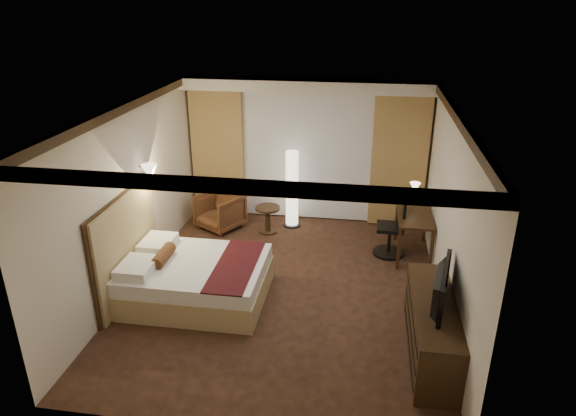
% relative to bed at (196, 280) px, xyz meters
% --- Properties ---
extents(floor, '(4.50, 5.50, 0.01)m').
position_rel_bed_xyz_m(floor, '(1.20, 0.41, -0.29)').
color(floor, black).
rests_on(floor, ground).
extents(ceiling, '(4.50, 5.50, 0.01)m').
position_rel_bed_xyz_m(ceiling, '(1.20, 0.41, 2.41)').
color(ceiling, white).
rests_on(ceiling, back_wall).
extents(back_wall, '(4.50, 0.02, 2.70)m').
position_rel_bed_xyz_m(back_wall, '(1.20, 3.16, 1.06)').
color(back_wall, silver).
rests_on(back_wall, floor).
extents(left_wall, '(0.02, 5.50, 2.70)m').
position_rel_bed_xyz_m(left_wall, '(-1.05, 0.41, 1.06)').
color(left_wall, silver).
rests_on(left_wall, floor).
extents(right_wall, '(0.02, 5.50, 2.70)m').
position_rel_bed_xyz_m(right_wall, '(3.45, 0.41, 1.06)').
color(right_wall, silver).
rests_on(right_wall, floor).
extents(crown_molding, '(4.50, 5.50, 0.12)m').
position_rel_bed_xyz_m(crown_molding, '(1.20, 0.41, 2.35)').
color(crown_molding, black).
rests_on(crown_molding, ceiling).
extents(soffit, '(4.50, 0.50, 0.20)m').
position_rel_bed_xyz_m(soffit, '(1.20, 2.91, 2.31)').
color(soffit, white).
rests_on(soffit, ceiling).
extents(curtain_sheer, '(2.48, 0.04, 2.45)m').
position_rel_bed_xyz_m(curtain_sheer, '(1.20, 3.08, 0.96)').
color(curtain_sheer, silver).
rests_on(curtain_sheer, back_wall).
extents(curtain_left_drape, '(1.00, 0.14, 2.45)m').
position_rel_bed_xyz_m(curtain_left_drape, '(-0.50, 3.02, 0.96)').
color(curtain_left_drape, tan).
rests_on(curtain_left_drape, back_wall).
extents(curtain_right_drape, '(1.00, 0.14, 2.45)m').
position_rel_bed_xyz_m(curtain_right_drape, '(2.90, 3.02, 0.96)').
color(curtain_right_drape, tan).
rests_on(curtain_right_drape, back_wall).
extents(wall_sconce, '(0.24, 0.24, 0.24)m').
position_rel_bed_xyz_m(wall_sconce, '(-0.89, 0.77, 1.33)').
color(wall_sconce, white).
rests_on(wall_sconce, left_wall).
extents(bed, '(1.97, 1.54, 0.58)m').
position_rel_bed_xyz_m(bed, '(0.00, 0.00, 0.00)').
color(bed, white).
rests_on(bed, floor).
extents(headboard, '(0.12, 1.84, 1.50)m').
position_rel_bed_xyz_m(headboard, '(-1.00, 0.00, 0.46)').
color(headboard, tan).
rests_on(headboard, floor).
extents(armchair, '(0.96, 0.94, 0.74)m').
position_rel_bed_xyz_m(armchair, '(-0.32, 2.36, 0.08)').
color(armchair, '#482115').
rests_on(armchair, floor).
extents(side_table, '(0.45, 0.45, 0.50)m').
position_rel_bed_xyz_m(side_table, '(0.59, 2.32, -0.04)').
color(side_table, black).
rests_on(side_table, floor).
extents(floor_lamp, '(0.31, 0.31, 1.48)m').
position_rel_bed_xyz_m(floor_lamp, '(0.99, 2.67, 0.45)').
color(floor_lamp, white).
rests_on(floor_lamp, floor).
extents(desk, '(0.55, 1.17, 0.75)m').
position_rel_bed_xyz_m(desk, '(3.15, 1.83, 0.09)').
color(desk, black).
rests_on(desk, floor).
extents(desk_lamp, '(0.18, 0.18, 0.34)m').
position_rel_bed_xyz_m(desk_lamp, '(3.15, 2.27, 0.63)').
color(desk_lamp, '#FFD899').
rests_on(desk_lamp, desk).
extents(office_chair, '(0.53, 0.53, 1.08)m').
position_rel_bed_xyz_m(office_chair, '(2.77, 1.78, 0.25)').
color(office_chair, black).
rests_on(office_chair, floor).
extents(dresser, '(0.50, 1.88, 0.73)m').
position_rel_bed_xyz_m(dresser, '(3.20, -0.76, 0.08)').
color(dresser, black).
rests_on(dresser, floor).
extents(television, '(0.79, 1.14, 0.14)m').
position_rel_bed_xyz_m(television, '(3.17, -0.76, 0.74)').
color(television, black).
rests_on(television, dresser).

